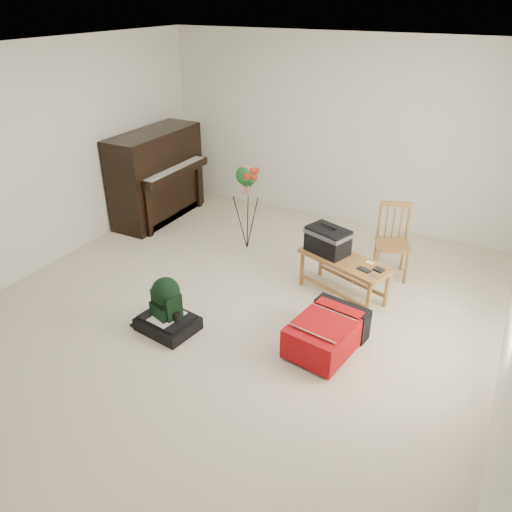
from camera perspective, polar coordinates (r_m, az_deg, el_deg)
The scene contains 11 objects.
floor at distance 5.22m, azimuth -2.38°, elevation -6.20°, with size 5.00×5.50×0.01m, color beige.
ceiling at distance 4.33m, azimuth -3.08°, elevation 22.28°, with size 5.00×5.50×0.01m, color white.
wall_back at distance 7.03m, azimuth 9.06°, elevation 13.86°, with size 5.00×0.04×2.50m, color silver.
wall_left at distance 6.22m, azimuth -23.30°, elevation 10.10°, with size 0.04×5.50×2.50m, color silver.
piano at distance 7.27m, azimuth -11.20°, elevation 8.80°, with size 0.71×1.50×1.25m.
bench at distance 5.30m, azimuth 8.56°, elevation 0.87°, with size 1.07×0.71×0.76m.
dining_chair at distance 5.86m, azimuth 15.43°, elevation 1.53°, with size 0.47×0.47×0.85m.
red_suitcase at distance 4.69m, azimuth 8.28°, elevation -8.35°, with size 0.62×0.83×0.33m.
black_duffel at distance 4.97m, azimuth -10.04°, elevation -7.45°, with size 0.59×0.50×0.22m.
green_backpack at distance 4.85m, azimuth -10.22°, elevation -5.20°, with size 0.32×0.30×0.57m.
flower_stand at distance 6.22m, azimuth -1.08°, elevation 5.49°, with size 0.40×0.40×1.12m.
Camera 1 is at (2.21, -3.70, 2.93)m, focal length 35.00 mm.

